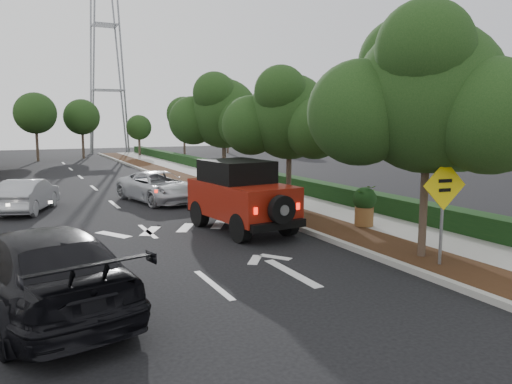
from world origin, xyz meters
TOP-DOWN VIEW (x-y plane):
  - ground at (0.00, 0.00)m, footprint 120.00×120.00m
  - curb at (4.60, 12.00)m, footprint 0.20×70.00m
  - planting_strip at (5.60, 12.00)m, footprint 1.80×70.00m
  - sidewalk at (7.50, 12.00)m, footprint 2.00×70.00m
  - hedge at (8.90, 12.00)m, footprint 0.80×70.00m
  - transmission_tower at (6.00, 48.00)m, footprint 7.00×4.00m
  - street_tree_near at (5.60, -0.50)m, footprint 3.80×3.80m
  - street_tree_mid at (5.60, 6.50)m, footprint 3.20×3.20m
  - street_tree_far at (5.60, 13.00)m, footprint 3.40×3.40m
  - red_jeep at (2.82, 4.99)m, footprint 2.44×4.65m
  - silver_suv_ahead at (1.97, 11.89)m, footprint 3.24×5.23m
  - black_suv_oncoming at (-3.52, -0.10)m, footprint 3.57×6.04m
  - silver_sedan_oncoming at (-3.40, 11.75)m, footprint 2.67×4.24m
  - speed_hump_sign at (5.40, -1.34)m, footprint 1.19×0.19m
  - terracotta_planter at (6.60, 3.16)m, footprint 0.78×0.78m

SIDE VIEW (x-z plane):
  - ground at x=0.00m, z-range 0.00..0.00m
  - transmission_tower at x=6.00m, z-range -14.00..14.00m
  - street_tree_near at x=5.60m, z-range -2.96..2.96m
  - street_tree_mid at x=5.60m, z-range -2.66..2.66m
  - street_tree_far at x=5.60m, z-range -2.81..2.81m
  - planting_strip at x=5.60m, z-range 0.00..0.12m
  - sidewalk at x=7.50m, z-range 0.00..0.12m
  - curb at x=4.60m, z-range 0.00..0.15m
  - hedge at x=8.90m, z-range 0.00..0.80m
  - silver_sedan_oncoming at x=-3.40m, z-range 0.00..1.32m
  - silver_suv_ahead at x=1.97m, z-range 0.00..1.35m
  - black_suv_oncoming at x=-3.52m, z-range 0.00..1.64m
  - terracotta_planter at x=6.60m, z-range 0.24..1.60m
  - red_jeep at x=2.82m, z-range 0.02..2.33m
  - speed_hump_sign at x=5.40m, z-range 0.49..3.03m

